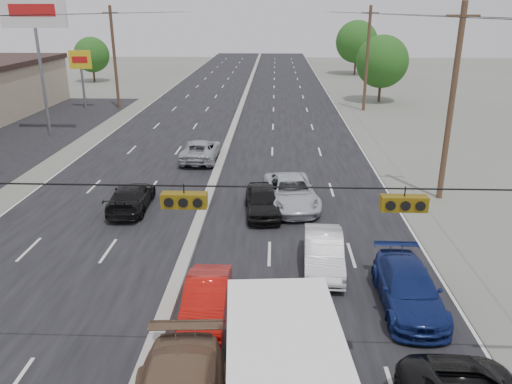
% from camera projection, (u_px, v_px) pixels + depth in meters
% --- Properties ---
extents(road_surface, '(20.00, 160.00, 0.02)m').
position_uv_depth(road_surface, '(232.00, 132.00, 41.54)').
color(road_surface, black).
rests_on(road_surface, ground).
extents(center_median, '(0.50, 160.00, 0.20)m').
position_uv_depth(center_median, '(232.00, 131.00, 41.50)').
color(center_median, gray).
rests_on(center_median, ground).
extents(parking_lot, '(10.00, 42.00, 0.02)m').
position_uv_depth(parking_lot, '(1.00, 145.00, 37.46)').
color(parking_lot, black).
rests_on(parking_lot, ground).
extents(utility_pole_left_c, '(1.60, 0.30, 10.00)m').
position_uv_depth(utility_pole_left_c, '(114.00, 57.00, 49.62)').
color(utility_pole_left_c, '#422D1E').
rests_on(utility_pole_left_c, ground).
extents(utility_pole_right_b, '(1.60, 0.30, 10.00)m').
position_uv_depth(utility_pole_right_b, '(451.00, 103.00, 25.26)').
color(utility_pole_right_b, '#422D1E').
rests_on(utility_pole_right_b, ground).
extents(utility_pole_right_c, '(1.60, 0.30, 10.00)m').
position_uv_depth(utility_pole_right_c, '(367.00, 58.00, 48.72)').
color(utility_pole_right_c, '#422D1E').
rests_on(utility_pole_right_c, ground).
extents(traffic_signals, '(25.00, 0.30, 0.54)m').
position_uv_depth(traffic_signals, '(180.00, 198.00, 11.45)').
color(traffic_signals, black).
rests_on(traffic_signals, ground).
extents(pole_sign_billboard, '(5.00, 0.25, 11.00)m').
position_uv_depth(pole_sign_billboard, '(34.00, 20.00, 37.14)').
color(pole_sign_billboard, slate).
rests_on(pole_sign_billboard, ground).
extents(pole_sign_far, '(2.20, 0.25, 6.00)m').
position_uv_depth(pole_sign_far, '(81.00, 65.00, 49.98)').
color(pole_sign_far, slate).
rests_on(pole_sign_far, ground).
extents(tree_left_far, '(4.80, 4.80, 6.12)m').
position_uv_depth(tree_left_far, '(92.00, 55.00, 69.21)').
color(tree_left_far, '#382619').
rests_on(tree_left_far, ground).
extents(tree_right_mid, '(5.60, 5.60, 7.14)m').
position_uv_depth(tree_right_mid, '(382.00, 62.00, 53.58)').
color(tree_right_mid, '#382619').
rests_on(tree_right_mid, ground).
extents(tree_right_far, '(6.40, 6.40, 8.16)m').
position_uv_depth(tree_right_far, '(357.00, 42.00, 76.80)').
color(tree_right_far, '#382619').
rests_on(tree_right_far, ground).
extents(box_truck, '(2.85, 6.81, 3.37)m').
position_uv_depth(box_truck, '(282.00, 382.00, 11.16)').
color(box_truck, black).
rests_on(box_truck, ground).
extents(red_sedan, '(1.38, 3.96, 1.30)m').
position_uv_depth(red_sedan, '(206.00, 301.00, 16.25)').
color(red_sedan, '#AB100A').
rests_on(red_sedan, ground).
extents(queue_car_a, '(2.01, 4.23, 1.40)m').
position_uv_depth(queue_car_a, '(263.00, 201.00, 24.60)').
color(queue_car_a, black).
rests_on(queue_car_a, ground).
extents(queue_car_b, '(1.68, 4.29, 1.39)m').
position_uv_depth(queue_car_b, '(323.00, 253.00, 19.37)').
color(queue_car_b, silver).
rests_on(queue_car_b, ground).
extents(queue_car_c, '(3.10, 5.58, 1.48)m').
position_uv_depth(queue_car_c, '(291.00, 192.00, 25.62)').
color(queue_car_c, silver).
rests_on(queue_car_c, ground).
extents(queue_car_d, '(2.00, 4.77, 1.38)m').
position_uv_depth(queue_car_d, '(408.00, 289.00, 16.85)').
color(queue_car_d, navy).
rests_on(queue_car_d, ground).
extents(oncoming_near, '(2.01, 4.57, 1.31)m').
position_uv_depth(oncoming_near, '(131.00, 197.00, 25.23)').
color(oncoming_near, black).
rests_on(oncoming_near, ground).
extents(oncoming_far, '(2.36, 5.02, 1.39)m').
position_uv_depth(oncoming_far, '(201.00, 150.00, 33.49)').
color(oncoming_far, '#9FA2A7').
rests_on(oncoming_far, ground).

